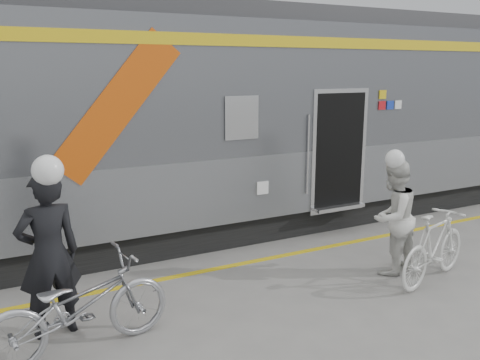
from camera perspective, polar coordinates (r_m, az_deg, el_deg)
ground at (r=6.30m, az=6.81°, el=-16.33°), size 90.00×90.00×0.00m
train at (r=9.49m, az=-5.10°, el=6.51°), size 24.00×3.17×4.10m
safety_strip at (r=7.99m, az=-1.99°, el=-9.78°), size 24.00×0.12×0.01m
man at (r=6.18m, az=-20.69°, el=-7.85°), size 0.76×0.55×1.94m
bicycle_left at (r=5.86m, az=-17.67°, el=-13.36°), size 2.11×0.98×1.07m
woman at (r=7.89m, az=16.75°, el=-4.01°), size 0.98×0.86×1.73m
bicycle_right at (r=7.84m, az=20.98°, el=-7.02°), size 1.81×0.94×1.05m
helmet_man at (r=5.90m, az=-21.53°, el=2.58°), size 0.34×0.34×0.34m
helmet_woman at (r=7.68m, az=17.21°, el=3.18°), size 0.28×0.28×0.28m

